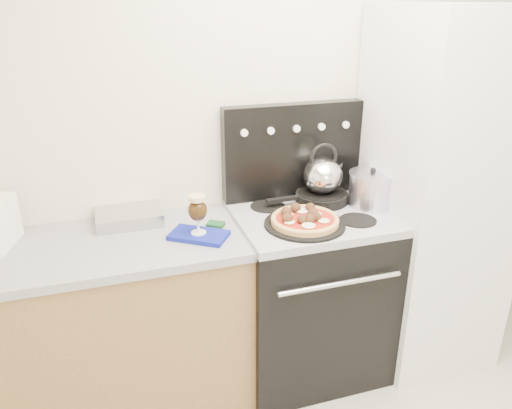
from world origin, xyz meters
name	(u,v)px	position (x,y,z in m)	size (l,w,h in m)	color
room_shell	(404,227)	(0.00, 0.29, 1.25)	(3.52, 3.01, 2.52)	#B6B4A9
base_cabinet	(94,333)	(-1.02, 1.20, 0.43)	(1.45, 0.60, 0.86)	olive
countertop	(81,250)	(-1.02, 1.20, 0.88)	(1.48, 0.63, 0.04)	#97979D
stove_body	(308,295)	(0.08, 1.18, 0.44)	(0.76, 0.65, 0.88)	black
cooktop	(311,217)	(0.08, 1.18, 0.90)	(0.76, 0.65, 0.04)	#ADADB2
backguard	(293,151)	(0.08, 1.45, 1.17)	(0.76, 0.08, 0.50)	black
fridge	(434,194)	(0.78, 1.15, 0.95)	(0.64, 0.68, 1.90)	silver
foil_sheet	(129,216)	(-0.80, 1.39, 0.93)	(0.31, 0.23, 0.06)	silver
oven_mitt	(199,235)	(-0.51, 1.12, 0.91)	(0.26, 0.15, 0.02)	navy
beer_glass	(198,214)	(-0.51, 1.12, 1.02)	(0.09, 0.09, 0.19)	black
pizza_pan	(305,224)	(-0.01, 1.06, 0.93)	(0.39, 0.39, 0.01)	black
pizza	(305,218)	(-0.01, 1.06, 0.96)	(0.32, 0.32, 0.05)	#E8A863
skillet	(322,197)	(0.19, 1.30, 0.94)	(0.28, 0.28, 0.05)	#242424
tea_kettle	(323,173)	(0.19, 1.30, 1.08)	(0.21, 0.21, 0.23)	silver
stock_pot	(371,190)	(0.42, 1.19, 1.00)	(0.23, 0.23, 0.17)	silver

